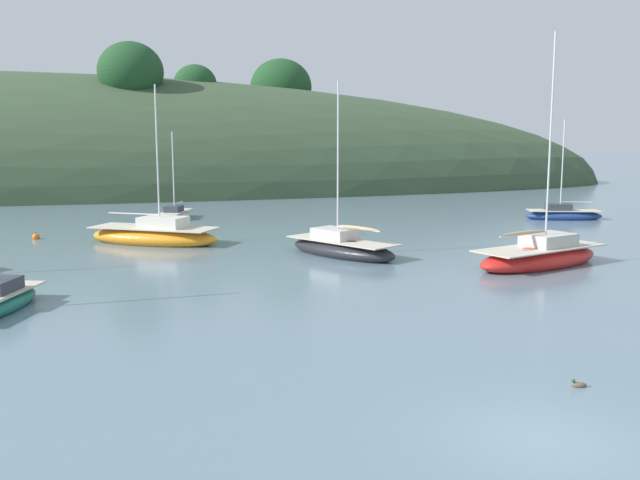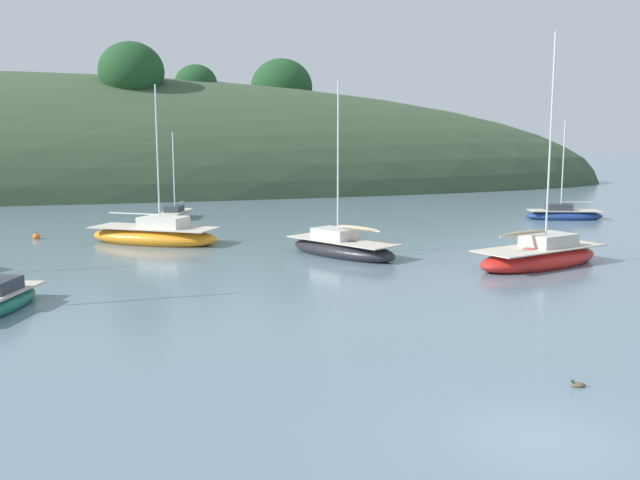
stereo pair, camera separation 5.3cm
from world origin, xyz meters
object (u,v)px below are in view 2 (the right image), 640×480
at_px(sailboat_black_sloop, 564,215).
at_px(sailboat_red_portside, 342,248).
at_px(duck_lone_right, 578,385).
at_px(sailboat_teal_outer, 540,256).
at_px(sailboat_white_near, 176,215).
at_px(sailboat_yellow_far, 155,235).
at_px(mooring_buoy_outer, 36,237).
at_px(mooring_buoy_channel, 351,233).

height_order(sailboat_black_sloop, sailboat_red_portside, sailboat_red_portside).
bearing_deg(duck_lone_right, sailboat_teal_outer, 62.57).
bearing_deg(sailboat_teal_outer, sailboat_white_near, 125.45).
height_order(sailboat_red_portside, sailboat_white_near, sailboat_red_portside).
distance_m(sailboat_black_sloop, sailboat_yellow_far, 30.06).
bearing_deg(sailboat_red_portside, sailboat_teal_outer, -30.28).
relative_size(sailboat_yellow_far, sailboat_teal_outer, 0.83).
relative_size(sailboat_red_portside, duck_lone_right, 21.56).
distance_m(sailboat_red_portside, sailboat_white_near, 19.82).
bearing_deg(sailboat_black_sloop, mooring_buoy_outer, -177.27).
height_order(sailboat_teal_outer, duck_lone_right, sailboat_teal_outer).
height_order(sailboat_red_portside, mooring_buoy_channel, sailboat_red_portside).
distance_m(sailboat_yellow_far, duck_lone_right, 28.11).
bearing_deg(duck_lone_right, sailboat_black_sloop, 58.27).
relative_size(sailboat_teal_outer, mooring_buoy_channel, 20.64).
bearing_deg(sailboat_yellow_far, mooring_buoy_outer, 153.97).
relative_size(sailboat_black_sloop, sailboat_teal_outer, 0.68).
bearing_deg(sailboat_yellow_far, sailboat_black_sloop, 9.88).
xyz_separation_m(sailboat_teal_outer, mooring_buoy_outer, (-24.90, 14.79, -0.33)).
relative_size(sailboat_yellow_far, sailboat_red_portside, 1.02).
relative_size(sailboat_yellow_far, mooring_buoy_channel, 17.17).
xyz_separation_m(sailboat_teal_outer, mooring_buoy_channel, (-5.94, 12.18, -0.33)).
xyz_separation_m(sailboat_black_sloop, mooring_buoy_channel, (-17.63, -4.35, -0.23)).
height_order(sailboat_red_portside, mooring_buoy_outer, sailboat_red_portside).
bearing_deg(sailboat_white_near, duck_lone_right, -76.98).
bearing_deg(mooring_buoy_outer, sailboat_teal_outer, -30.71).
height_order(sailboat_black_sloop, sailboat_teal_outer, sailboat_teal_outer).
relative_size(mooring_buoy_outer, duck_lone_right, 1.27).
distance_m(sailboat_white_near, mooring_buoy_channel, 15.15).
distance_m(sailboat_teal_outer, duck_lone_right, 16.68).
relative_size(mooring_buoy_channel, mooring_buoy_outer, 1.00).
bearing_deg(sailboat_white_near, sailboat_red_portside, -66.30).
bearing_deg(sailboat_teal_outer, sailboat_red_portside, 149.72).
height_order(sailboat_black_sloop, sailboat_white_near, sailboat_black_sloop).
xyz_separation_m(sailboat_black_sloop, sailboat_red_portside, (-20.17, -11.58, 0.06)).
bearing_deg(mooring_buoy_channel, sailboat_teal_outer, -64.01).
distance_m(sailboat_white_near, duck_lone_right, 38.89).
distance_m(sailboat_yellow_far, mooring_buoy_channel, 12.01).
xyz_separation_m(sailboat_yellow_far, sailboat_red_portside, (9.44, -6.43, -0.04)).
distance_m(mooring_buoy_channel, duck_lone_right, 27.03).
bearing_deg(sailboat_teal_outer, duck_lone_right, -117.43).
height_order(mooring_buoy_channel, duck_lone_right, mooring_buoy_channel).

